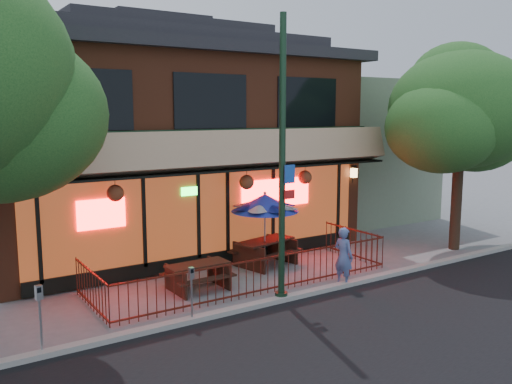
% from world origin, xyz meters
% --- Properties ---
extents(ground, '(80.00, 80.00, 0.00)m').
position_xyz_m(ground, '(0.00, 0.00, 0.00)').
color(ground, gray).
rests_on(ground, ground).
extents(curb, '(80.00, 0.25, 0.12)m').
position_xyz_m(curb, '(0.00, -0.50, 0.06)').
color(curb, '#999993').
rests_on(curb, ground).
extents(restaurant_building, '(12.96, 9.49, 8.05)m').
position_xyz_m(restaurant_building, '(0.00, 7.11, 4.13)').
color(restaurant_building, brown).
rests_on(restaurant_building, ground).
extents(neighbor_building, '(6.00, 7.00, 6.00)m').
position_xyz_m(neighbor_building, '(9.00, 7.70, 3.00)').
color(neighbor_building, slate).
rests_on(neighbor_building, ground).
extents(patio_fence, '(8.44, 2.62, 1.00)m').
position_xyz_m(patio_fence, '(0.00, 0.50, 0.63)').
color(patio_fence, '#4D1910').
rests_on(patio_fence, ground).
extents(street_light, '(0.43, 0.32, 7.00)m').
position_xyz_m(street_light, '(0.00, -0.40, 3.15)').
color(street_light, '#16311F').
rests_on(street_light, ground).
extents(street_tree_right, '(4.80, 4.80, 7.02)m').
position_xyz_m(street_tree_right, '(8.04, 0.59, 4.96)').
color(street_tree_right, '#37281B').
rests_on(street_tree_right, ground).
extents(picnic_table_left, '(1.70, 1.32, 0.71)m').
position_xyz_m(picnic_table_left, '(-1.39, 1.47, 0.47)').
color(picnic_table_left, '#331B12').
rests_on(picnic_table_left, ground).
extents(picnic_table_right, '(2.13, 1.80, 0.80)m').
position_xyz_m(picnic_table_right, '(1.42, 2.40, 0.52)').
color(picnic_table_right, '#331A12').
rests_on(picnic_table_right, ground).
extents(patio_umbrella, '(2.03, 2.03, 2.32)m').
position_xyz_m(patio_umbrella, '(1.30, 2.27, 1.98)').
color(patio_umbrella, gray).
rests_on(patio_umbrella, ground).
extents(pedestrian, '(0.48, 0.64, 1.61)m').
position_xyz_m(pedestrian, '(2.12, -0.35, 0.80)').
color(pedestrian, '#4F639E').
rests_on(pedestrian, ground).
extents(parking_meter_near, '(0.11, 0.10, 1.27)m').
position_xyz_m(parking_meter_near, '(-2.54, -0.48, 0.86)').
color(parking_meter_near, gray).
rests_on(parking_meter_near, ground).
extents(parking_meter_far, '(0.14, 0.13, 1.42)m').
position_xyz_m(parking_meter_far, '(-5.73, -0.40, 0.96)').
color(parking_meter_far, '#9A9EA3').
rests_on(parking_meter_far, ground).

